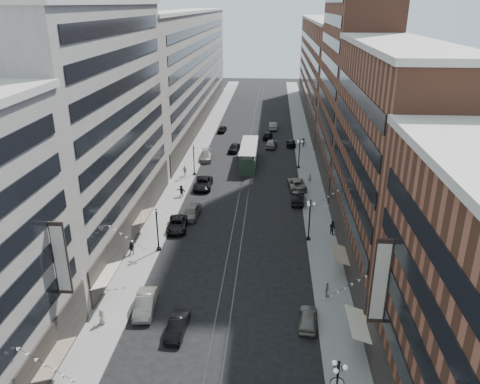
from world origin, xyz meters
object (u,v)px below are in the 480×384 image
(streetcar, at_px, (249,155))
(pedestrian_2, at_px, (132,248))
(car_5, at_px, (177,326))
(pedestrian_5, at_px, (181,191))
(car_extra_2, at_px, (271,143))
(car_2, at_px, (177,224))
(car_4, at_px, (308,318))
(car_9, at_px, (222,129))
(pedestrian_7, at_px, (332,227))
(pedestrian_8, at_px, (310,178))
(pedestrian_9, at_px, (303,143))
(car_12, at_px, (291,143))
(lamppost_se_mid, at_px, (299,152))
(car_11, at_px, (296,184))
(car_extra_0, at_px, (268,135))
(lamppost_sw_mid, at_px, (194,159))
(pedestrian_6, at_px, (185,171))
(lamppost_se_far, at_px, (310,219))
(lamppost_sw_far, at_px, (157,228))
(car_8, at_px, (206,156))
(pedestrian_4, at_px, (327,289))
(car_13, at_px, (234,148))
(car_10, at_px, (298,197))
(car_14, at_px, (273,126))
(car_1, at_px, (145,303))
(pedestrian_1, at_px, (102,316))
(car_extra_1, at_px, (192,212))
(car_7, at_px, (203,183))

(streetcar, bearing_deg, pedestrian_2, -108.98)
(car_5, relative_size, pedestrian_5, 2.44)
(car_extra_2, bearing_deg, car_5, 89.73)
(car_2, distance_m, car_4, 24.85)
(car_9, bearing_deg, pedestrian_7, -61.79)
(car_4, bearing_deg, car_2, -43.96)
(pedestrian_7, bearing_deg, pedestrian_8, -34.99)
(pedestrian_8, distance_m, pedestrian_9, 20.81)
(car_2, distance_m, car_12, 43.77)
(lamppost_se_mid, xyz_separation_m, car_11, (-0.80, -9.80, -2.29))
(lamppost_se_mid, distance_m, car_extra_0, 21.15)
(lamppost_sw_mid, relative_size, pedestrian_6, 2.95)
(streetcar, bearing_deg, lamppost_se_mid, -11.51)
(lamppost_se_far, xyz_separation_m, car_9, (-16.72, 52.81, -2.40))
(car_2, bearing_deg, car_extra_0, 71.52)
(lamppost_sw_mid, relative_size, car_extra_2, 1.08)
(lamppost_sw_far, distance_m, car_12, 49.83)
(car_4, height_order, car_11, car_11)
(car_8, xyz_separation_m, car_12, (16.65, 10.82, -0.12))
(lamppost_se_far, xyz_separation_m, car_11, (-0.80, 18.20, -2.29))
(car_5, height_order, pedestrian_7, pedestrian_7)
(car_5, distance_m, pedestrian_4, 15.70)
(lamppost_sw_far, bearing_deg, car_5, -70.59)
(pedestrian_4, height_order, car_13, pedestrian_4)
(pedestrian_2, bearing_deg, pedestrian_8, 54.01)
(pedestrian_2, relative_size, car_extra_2, 0.32)
(pedestrian_2, height_order, pedestrian_5, pedestrian_5)
(car_9, distance_m, pedestrian_9, 21.54)
(pedestrian_7, bearing_deg, pedestrian_6, 8.40)
(car_10, bearing_deg, streetcar, -60.66)
(lamppost_sw_mid, xyz_separation_m, streetcar, (9.20, 6.87, -1.37))
(car_5, xyz_separation_m, car_13, (0.53, 56.66, 0.10))
(car_14, distance_m, pedestrian_7, 55.11)
(pedestrian_5, relative_size, pedestrian_6, 0.97)
(car_1, relative_size, pedestrian_6, 2.70)
(car_1, height_order, car_5, car_1)
(streetcar, relative_size, pedestrian_9, 7.13)
(lamppost_se_mid, height_order, car_2, lamppost_se_mid)
(pedestrian_1, height_order, car_9, pedestrian_1)
(car_4, xyz_separation_m, car_extra_1, (-14.87, 22.73, 0.14))
(car_14, bearing_deg, pedestrian_7, 97.64)
(lamppost_se_mid, distance_m, car_10, 15.96)
(pedestrian_6, bearing_deg, pedestrian_7, 153.12)
(lamppost_se_mid, height_order, pedestrian_9, lamppost_se_mid)
(car_9, height_order, car_12, car_9)
(car_8, distance_m, pedestrian_8, 22.16)
(lamppost_sw_far, bearing_deg, car_12, 69.47)
(car_7, bearing_deg, car_9, 89.84)
(lamppost_sw_mid, height_order, pedestrian_5, lamppost_sw_mid)
(pedestrian_2, height_order, car_12, pedestrian_2)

